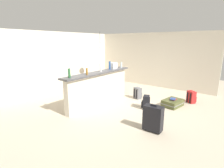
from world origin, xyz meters
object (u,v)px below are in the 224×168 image
bottle_white (101,67)px  book_stack (173,99)px  bottle_clear (121,65)px  pendant_lamp (100,45)px  backpack_red (191,97)px  bottle_green (69,73)px  suitcase_upright_black (153,118)px  bottle_amber (87,71)px  suitcase_flat_olive (173,103)px  grocery_bag (113,66)px  backpack_black (146,102)px  bottle_blue (110,65)px  dining_chair_near_partition (110,79)px  dining_table (101,75)px  backpack_grey (138,93)px

bottle_white → book_stack: bottle_white is taller
book_stack → bottle_clear: bearing=90.7°
pendant_lamp → backpack_red: size_ratio=1.62×
bottle_green → bottle_white: bearing=-1.3°
pendant_lamp → suitcase_upright_black: size_ratio=1.02×
bottle_white → backpack_red: size_ratio=0.67×
bottle_amber → suitcase_flat_olive: bearing=-46.8°
bottle_green → bottle_amber: size_ratio=1.26×
bottle_clear → suitcase_upright_black: 3.07m
bottle_green → backpack_red: (3.24, -2.49, -1.04)m
bottle_clear → grocery_bag: size_ratio=0.81×
pendant_lamp → backpack_red: 4.19m
pendant_lamp → backpack_black: size_ratio=1.62×
bottle_amber → backpack_red: size_ratio=0.48×
bottle_blue → dining_chair_near_partition: (0.92, 0.68, -0.74)m
bottle_white → dining_table: size_ratio=0.26×
bottle_green → dining_table: bottle_green is taller
bottle_amber → backpack_black: 2.10m
bottle_white → backpack_black: bearing=-70.6°
bottle_green → grocery_bag: 2.11m
pendant_lamp → suitcase_upright_black: 4.50m
bottle_green → bottle_clear: 2.49m
grocery_bag → backpack_black: bearing=-101.7°
bottle_amber → suitcase_upright_black: (-0.06, -2.21, -0.89)m
suitcase_upright_black → dining_table: bearing=57.3°
suitcase_flat_olive → backpack_black: bearing=139.8°
bottle_green → bottle_blue: bearing=0.9°
dining_chair_near_partition → pendant_lamp: (0.02, 0.58, 1.42)m
bottle_white → grocery_bag: bearing=5.6°
suitcase_upright_black → book_stack: (1.96, 0.17, -0.08)m
dining_table → backpack_red: bearing=-83.4°
dining_chair_near_partition → bottle_white: bearing=-153.5°
suitcase_upright_black → backpack_grey: bearing=37.2°
backpack_grey → backpack_red: size_ratio=1.00×
dining_chair_near_partition → backpack_black: bearing=-114.3°
bottle_green → backpack_grey: bottle_green is taller
dining_chair_near_partition → book_stack: dining_chair_near_partition is taller
dining_chair_near_partition → dining_table: bearing=86.1°
book_stack → dining_table: bearing=84.9°
suitcase_upright_black → book_stack: bearing=4.9°
bottle_blue → suitcase_flat_olive: (0.67, -2.12, -1.15)m
backpack_black → book_stack: bearing=-41.0°
bottle_white → suitcase_flat_olive: 2.66m
book_stack → backpack_red: bearing=-28.5°
bottle_amber → grocery_bag: (1.49, 0.11, 0.01)m
bottle_clear → backpack_grey: bottle_clear is taller
bottle_green → bottle_amber: bearing=-5.5°
bottle_amber → bottle_blue: 1.24m
bottle_green → bottle_blue: (1.85, 0.03, 0.02)m
pendant_lamp → bottle_blue: bearing=-126.9°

